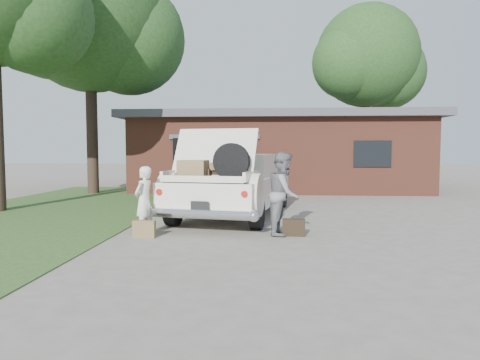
{
  "coord_description": "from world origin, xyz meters",
  "views": [
    {
      "loc": [
        0.61,
        -8.44,
        1.73
      ],
      "look_at": [
        0.0,
        0.6,
        1.1
      ],
      "focal_mm": 32.0,
      "sensor_mm": 36.0,
      "label": 1
    }
  ],
  "objects": [
    {
      "name": "house",
      "position": [
        0.98,
        11.47,
        1.67
      ],
      "size": [
        12.8,
        7.8,
        3.3
      ],
      "color": "brown",
      "rests_on": "ground"
    },
    {
      "name": "sedan",
      "position": [
        -0.3,
        2.8,
        0.84
      ],
      "size": [
        3.15,
        6.01,
        2.23
      ],
      "rotation": [
        0.0,
        0.0,
        -0.17
      ],
      "color": "beige",
      "rests_on": "ground"
    },
    {
      "name": "woman_right",
      "position": [
        0.92,
        0.31,
        0.85
      ],
      "size": [
        0.79,
        0.93,
        1.7
      ],
      "primitive_type": "imported",
      "rotation": [
        0.0,
        0.0,
        1.38
      ],
      "color": "slate",
      "rests_on": "ground"
    },
    {
      "name": "woman_left",
      "position": [
        -1.93,
        0.05,
        0.7
      ],
      "size": [
        0.47,
        0.59,
        1.41
      ],
      "primitive_type": "imported",
      "rotation": [
        0.0,
        0.0,
        -1.87
      ],
      "color": "silver",
      "rests_on": "ground"
    },
    {
      "name": "suitcase_right",
      "position": [
        1.12,
        0.15,
        0.17
      ],
      "size": [
        0.46,
        0.19,
        0.35
      ],
      "primitive_type": "cube",
      "rotation": [
        0.0,
        0.0,
        -0.1
      ],
      "color": "black",
      "rests_on": "ground"
    },
    {
      "name": "grass_strip",
      "position": [
        -5.5,
        3.0,
        0.01
      ],
      "size": [
        6.0,
        16.0,
        0.02
      ],
      "primitive_type": "cube",
      "color": "#2D4C1E",
      "rests_on": "ground"
    },
    {
      "name": "tree_right",
      "position": [
        6.35,
        17.22,
        6.87
      ],
      "size": [
        6.77,
        5.88,
        10.12
      ],
      "color": "#38281E",
      "rests_on": "ground"
    },
    {
      "name": "tree_back",
      "position": [
        -6.33,
        8.21,
        6.74
      ],
      "size": [
        6.93,
        6.03,
        10.05
      ],
      "color": "#38281E",
      "rests_on": "ground"
    },
    {
      "name": "ground",
      "position": [
        0.0,
        0.0,
        0.0
      ],
      "size": [
        90.0,
        90.0,
        0.0
      ],
      "primitive_type": "plane",
      "color": "gray",
      "rests_on": "ground"
    },
    {
      "name": "suitcase_left",
      "position": [
        -1.85,
        -0.22,
        0.17
      ],
      "size": [
        0.45,
        0.16,
        0.34
      ],
      "primitive_type": "cube",
      "rotation": [
        0.0,
        0.0,
        -0.03
      ],
      "color": "olive",
      "rests_on": "ground"
    }
  ]
}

